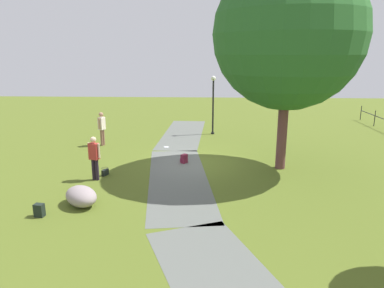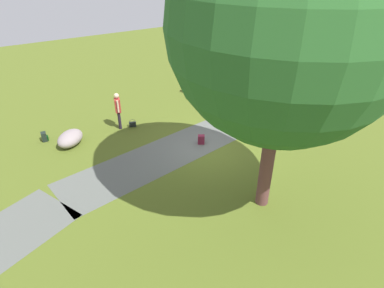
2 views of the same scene
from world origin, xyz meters
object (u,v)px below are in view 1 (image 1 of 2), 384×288
(backpack_by_boulder, at_px, (40,210))
(spare_backpack_on_lawn, at_px, (184,159))
(lamp_post, at_px, (213,99))
(man_near_boulder, at_px, (102,126))
(lawn_boulder, at_px, (81,196))
(woman_with_handbag, at_px, (94,155))
(frisbee_on_grass, at_px, (166,147))
(large_shade_tree, at_px, (289,35))
(handbag_on_grass, at_px, (105,172))

(backpack_by_boulder, height_order, spare_backpack_on_lawn, same)
(lamp_post, relative_size, man_near_boulder, 1.96)
(lawn_boulder, relative_size, man_near_boulder, 0.88)
(woman_with_handbag, xyz_separation_m, spare_backpack_on_lawn, (-2.30, 3.26, -0.80))
(woman_with_handbag, distance_m, backpack_by_boulder, 3.35)
(woman_with_handbag, bearing_deg, spare_backpack_on_lawn, 125.21)
(lamp_post, distance_m, backpack_by_boulder, 12.68)
(woman_with_handbag, distance_m, spare_backpack_on_lawn, 4.07)
(woman_with_handbag, height_order, frisbee_on_grass, woman_with_handbag)
(frisbee_on_grass, bearing_deg, lamp_post, 142.71)
(large_shade_tree, bearing_deg, woman_with_handbag, -76.43)
(handbag_on_grass, xyz_separation_m, frisbee_on_grass, (-4.44, 1.94, -0.13))
(man_near_boulder, relative_size, frisbee_on_grass, 6.87)
(large_shade_tree, bearing_deg, lamp_post, -156.42)
(backpack_by_boulder, relative_size, spare_backpack_on_lawn, 1.00)
(lawn_boulder, distance_m, frisbee_on_grass, 7.54)
(large_shade_tree, relative_size, backpack_by_boulder, 21.01)
(large_shade_tree, relative_size, lawn_boulder, 5.41)
(large_shade_tree, xyz_separation_m, lawn_boulder, (4.11, -7.12, -5.14))
(frisbee_on_grass, bearing_deg, backpack_by_boulder, -19.35)
(woman_with_handbag, relative_size, handbag_on_grass, 4.81)
(handbag_on_grass, bearing_deg, frisbee_on_grass, 156.38)
(woman_with_handbag, distance_m, handbag_on_grass, 1.03)
(lamp_post, height_order, spare_backpack_on_lawn, lamp_post)
(lawn_boulder, distance_m, backpack_by_boulder, 1.30)
(man_near_boulder, bearing_deg, frisbee_on_grass, 85.87)
(handbag_on_grass, bearing_deg, lamp_post, 150.17)
(large_shade_tree, xyz_separation_m, lamp_post, (-6.39, -2.79, -3.30))
(handbag_on_grass, relative_size, spare_backpack_on_lawn, 0.89)
(large_shade_tree, height_order, man_near_boulder, large_shade_tree)
(man_near_boulder, distance_m, frisbee_on_grass, 3.56)
(large_shade_tree, bearing_deg, backpack_by_boulder, -58.51)
(large_shade_tree, bearing_deg, frisbee_on_grass, -121.30)
(large_shade_tree, xyz_separation_m, handbag_on_grass, (1.25, -7.18, -5.30))
(frisbee_on_grass, bearing_deg, spare_backpack_on_lawn, 22.49)
(lawn_boulder, bearing_deg, lamp_post, 157.60)
(handbag_on_grass, height_order, frisbee_on_grass, handbag_on_grass)
(spare_backpack_on_lawn, bearing_deg, handbag_on_grass, -59.84)
(lamp_post, distance_m, frisbee_on_grass, 4.56)
(lawn_boulder, bearing_deg, woman_with_handbag, -173.48)
(lamp_post, bearing_deg, frisbee_on_grass, -37.29)
(large_shade_tree, bearing_deg, man_near_boulder, -111.65)
(man_near_boulder, relative_size, spare_backpack_on_lawn, 4.42)
(man_near_boulder, height_order, spare_backpack_on_lawn, man_near_boulder)
(handbag_on_grass, bearing_deg, lawn_boulder, 1.11)
(large_shade_tree, height_order, woman_with_handbag, large_shade_tree)
(lawn_boulder, xyz_separation_m, handbag_on_grass, (-2.86, -0.06, -0.17))
(man_near_boulder, xyz_separation_m, handbag_on_grass, (4.68, 1.46, -0.89))
(lamp_post, distance_m, lawn_boulder, 11.51)
(backpack_by_boulder, xyz_separation_m, spare_backpack_on_lawn, (-5.47, 3.96, 0.00))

